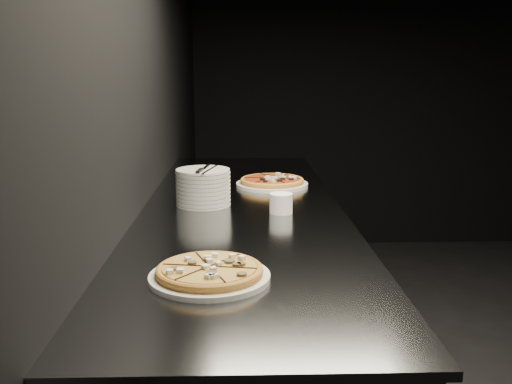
{
  "coord_description": "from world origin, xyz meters",
  "views": [
    {
      "loc": [
        -2.14,
        -2.09,
        1.42
      ],
      "look_at": [
        -2.08,
        -0.07,
        0.99
      ],
      "focal_mm": 40.0,
      "sensor_mm": 36.0,
      "label": 1
    }
  ],
  "objects_px": {
    "cutlery": "(205,169)",
    "plate_stack": "(203,187)",
    "pizza_tomato": "(272,182)",
    "ramekin": "(281,203)",
    "counter": "(243,320)",
    "pizza_mushroom": "(210,272)"
  },
  "relations": [
    {
      "from": "pizza_tomato",
      "to": "counter",
      "type": "bearing_deg",
      "value": -109.43
    },
    {
      "from": "cutlery",
      "to": "plate_stack",
      "type": "bearing_deg",
      "value": 125.08
    },
    {
      "from": "cutlery",
      "to": "pizza_tomato",
      "type": "bearing_deg",
      "value": 60.37
    },
    {
      "from": "pizza_tomato",
      "to": "plate_stack",
      "type": "xyz_separation_m",
      "value": [
        -0.28,
        -0.35,
        0.05
      ]
    },
    {
      "from": "plate_stack",
      "to": "ramekin",
      "type": "height_order",
      "value": "plate_stack"
    },
    {
      "from": "counter",
      "to": "pizza_tomato",
      "type": "distance_m",
      "value": 0.63
    },
    {
      "from": "pizza_tomato",
      "to": "plate_stack",
      "type": "distance_m",
      "value": 0.45
    },
    {
      "from": "cutlery",
      "to": "ramekin",
      "type": "relative_size",
      "value": 2.58
    },
    {
      "from": "counter",
      "to": "ramekin",
      "type": "relative_size",
      "value": 29.71
    },
    {
      "from": "ramekin",
      "to": "plate_stack",
      "type": "bearing_deg",
      "value": 153.74
    },
    {
      "from": "ramekin",
      "to": "counter",
      "type": "bearing_deg",
      "value": 142.13
    },
    {
      "from": "pizza_mushroom",
      "to": "ramekin",
      "type": "distance_m",
      "value": 0.7
    },
    {
      "from": "plate_stack",
      "to": "ramekin",
      "type": "xyz_separation_m",
      "value": [
        0.29,
        -0.14,
        -0.03
      ]
    },
    {
      "from": "pizza_mushroom",
      "to": "ramekin",
      "type": "xyz_separation_m",
      "value": [
        0.22,
        0.66,
        0.02
      ]
    },
    {
      "from": "ramekin",
      "to": "pizza_mushroom",
      "type": "bearing_deg",
      "value": -108.59
    },
    {
      "from": "pizza_mushroom",
      "to": "pizza_tomato",
      "type": "distance_m",
      "value": 1.17
    },
    {
      "from": "pizza_mushroom",
      "to": "pizza_tomato",
      "type": "bearing_deg",
      "value": 79.28
    },
    {
      "from": "counter",
      "to": "pizza_tomato",
      "type": "relative_size",
      "value": 7.67
    },
    {
      "from": "pizza_tomato",
      "to": "ramekin",
      "type": "height_order",
      "value": "ramekin"
    },
    {
      "from": "plate_stack",
      "to": "ramekin",
      "type": "relative_size",
      "value": 2.48
    },
    {
      "from": "counter",
      "to": "pizza_mushroom",
      "type": "distance_m",
      "value": 0.91
    },
    {
      "from": "counter",
      "to": "ramekin",
      "type": "height_order",
      "value": "ramekin"
    }
  ]
}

